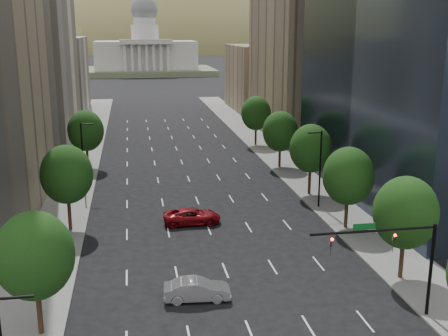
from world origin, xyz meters
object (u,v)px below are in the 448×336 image
capitol (146,55)px  car_red_far (192,216)px  traffic_signal (400,251)px  car_silver (197,290)px

capitol → car_red_far: bearing=-90.4°
capitol → car_red_far: (-1.50, -197.65, -7.74)m
traffic_signal → car_red_far: size_ratio=1.51×
traffic_signal → car_red_far: bearing=118.6°
car_silver → car_red_far: bearing=-1.2°
capitol → car_red_far: capitol is taller
traffic_signal → car_red_far: traffic_signal is taller
traffic_signal → car_silver: 15.11m
traffic_signal → capitol: bearing=92.7°
traffic_signal → capitol: size_ratio=0.15×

